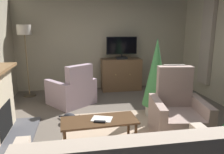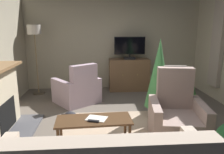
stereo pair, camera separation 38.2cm
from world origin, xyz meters
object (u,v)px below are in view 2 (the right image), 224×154
at_px(armchair_in_far_corner, 176,118).
at_px(cat, 72,117).
at_px(potted_plant_leafy_by_curtain, 159,76).
at_px(floor_lamp, 35,39).
at_px(television, 130,47).
at_px(tv_cabinet, 129,75).
at_px(armchair_by_fireplace, 78,90).
at_px(folded_newspaper, 97,118).
at_px(potted_plant_tall_palm_by_window, 189,88).
at_px(tv_remote, 93,121).
at_px(coffee_table, 94,122).

relative_size(armchair_in_far_corner, cat, 2.16).
distance_m(potted_plant_leafy_by_curtain, floor_lamp, 3.46).
bearing_deg(television, floor_lamp, -177.24).
xyz_separation_m(tv_cabinet, floor_lamp, (-2.56, -0.18, 1.07)).
xyz_separation_m(armchair_in_far_corner, floor_lamp, (-2.92, 2.74, 1.16)).
distance_m(television, armchair_in_far_corner, 3.02).
bearing_deg(television, armchair_by_fireplace, -145.65).
height_order(folded_newspaper, armchair_in_far_corner, armchair_in_far_corner).
bearing_deg(tv_cabinet, floor_lamp, -176.06).
bearing_deg(potted_plant_tall_palm_by_window, tv_remote, -145.72).
distance_m(armchair_in_far_corner, potted_plant_leafy_by_curtain, 1.04).
distance_m(tv_cabinet, potted_plant_leafy_by_curtain, 2.08).
distance_m(cat, floor_lamp, 2.68).
bearing_deg(floor_lamp, folded_newspaper, -61.13).
distance_m(potted_plant_tall_palm_by_window, potted_plant_leafy_by_curtain, 0.82).
relative_size(television, armchair_in_far_corner, 0.74).
distance_m(coffee_table, armchair_in_far_corner, 1.37).
distance_m(television, floor_lamp, 2.58).
relative_size(tv_cabinet, armchair_by_fireplace, 0.92).
height_order(television, floor_lamp, floor_lamp).
height_order(television, potted_plant_tall_palm_by_window, television).
xyz_separation_m(potted_plant_tall_palm_by_window, potted_plant_leafy_by_curtain, (-0.73, -0.20, 0.30)).
distance_m(tv_cabinet, television, 0.82).
height_order(coffee_table, armchair_in_far_corner, armchair_in_far_corner).
bearing_deg(tv_remote, tv_cabinet, -89.93).
height_order(television, cat, television).
relative_size(potted_plant_leafy_by_curtain, floor_lamp, 0.86).
height_order(potted_plant_leafy_by_curtain, cat, potted_plant_leafy_by_curtain).
distance_m(tv_cabinet, armchair_in_far_corner, 2.94).
height_order(tv_remote, folded_newspaper, tv_remote).
xyz_separation_m(tv_cabinet, tv_remote, (-1.01, -3.19, 0.04)).
relative_size(armchair_by_fireplace, cat, 2.29).
distance_m(tv_cabinet, floor_lamp, 2.78).
height_order(tv_cabinet, tv_remote, tv_cabinet).
relative_size(potted_plant_tall_palm_by_window, cat, 1.87).
relative_size(television, floor_lamp, 0.46).
relative_size(potted_plant_tall_palm_by_window, potted_plant_leafy_by_curtain, 0.63).
distance_m(coffee_table, tv_remote, 0.12).
bearing_deg(armchair_in_far_corner, armchair_by_fireplace, 132.85).
xyz_separation_m(tv_remote, armchair_in_far_corner, (1.36, 0.28, -0.12)).
bearing_deg(armchair_by_fireplace, tv_remote, -79.51).
bearing_deg(potted_plant_leafy_by_curtain, tv_cabinet, 98.24).
xyz_separation_m(coffee_table, armchair_in_far_corner, (1.35, 0.18, -0.06)).
bearing_deg(folded_newspaper, tv_remote, -92.23).
height_order(armchair_in_far_corner, armchair_by_fireplace, armchair_in_far_corner).
height_order(television, potted_plant_leafy_by_curtain, potted_plant_leafy_by_curtain).
bearing_deg(floor_lamp, tv_cabinet, 3.94).
xyz_separation_m(tv_remote, potted_plant_leafy_by_curtain, (1.30, 1.18, 0.38)).
bearing_deg(cat, tv_remote, -67.75).
xyz_separation_m(tv_cabinet, television, (-0.00, -0.05, 0.82)).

